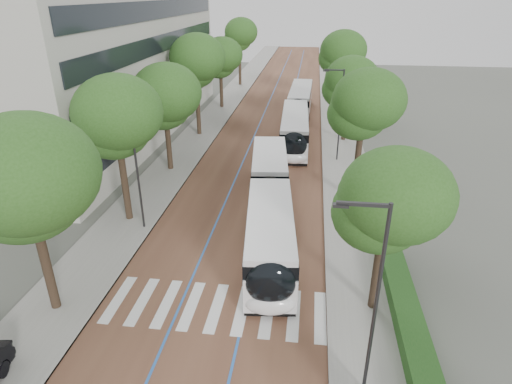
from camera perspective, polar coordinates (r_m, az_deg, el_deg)
ground at (r=20.92m, az=-6.44°, el=-16.80°), size 160.00×160.00×0.00m
road at (r=56.91m, az=2.99°, el=10.97°), size 11.00×140.00×0.02m
sidewalk_left at (r=57.94m, az=-4.57°, el=11.24°), size 4.00×140.00×0.12m
sidewalk_right at (r=56.83m, az=10.68°, el=10.61°), size 4.00×140.00×0.12m
kerb_left at (r=57.58m, az=-2.68°, el=11.20°), size 0.20×140.00×0.14m
kerb_right at (r=56.76m, az=8.73°, el=10.73°), size 0.20×140.00×0.14m
zebra_crossing at (r=21.59m, az=-5.28°, el=-15.07°), size 10.55×3.60×0.01m
lane_line_left at (r=57.04m, az=1.36°, el=11.05°), size 0.12×126.00×0.01m
lane_line_right at (r=56.81m, az=4.63°, el=10.92°), size 0.12×126.00×0.01m
office_building at (r=49.60m, az=-22.04°, el=15.40°), size 18.11×40.00×14.00m
hedge at (r=20.72m, az=20.01°, el=-17.05°), size 1.20×14.00×0.80m
streetlight_near at (r=15.27m, az=15.28°, el=-12.53°), size 1.82×0.20×8.00m
streetlight_far at (r=38.20m, az=11.00°, el=10.91°), size 1.82×0.20×8.00m
lamp_post_left at (r=27.07m, az=-15.59°, el=2.95°), size 0.14×0.14×8.00m
trees_left at (r=40.25m, az=-9.96°, el=14.50°), size 5.94×60.55×9.83m
trees_right at (r=42.10m, az=12.40°, el=13.97°), size 6.04×47.44×9.04m
lead_bus at (r=27.06m, az=1.84°, el=-1.90°), size 4.37×18.55×3.20m
bus_queued_0 at (r=42.32m, az=5.16°, el=8.16°), size 2.93×12.47×3.20m
bus_queued_1 at (r=54.38m, az=5.91°, el=11.96°), size 2.76×12.44×3.20m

